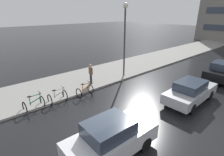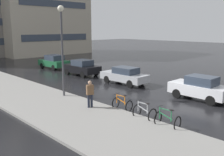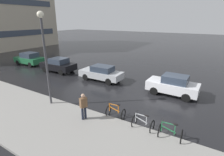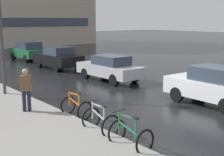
# 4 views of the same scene
# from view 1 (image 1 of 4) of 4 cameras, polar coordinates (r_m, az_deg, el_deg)

# --- Properties ---
(ground_plane) EXTENTS (140.00, 140.00, 0.00)m
(ground_plane) POSITION_cam_1_polar(r_m,az_deg,el_deg) (9.45, -4.85, -15.21)
(ground_plane) COLOR black
(sidewalk_kerb) EXTENTS (4.80, 60.00, 0.14)m
(sidewalk_kerb) POSITION_cam_1_polar(r_m,az_deg,el_deg) (19.67, 8.38, 4.57)
(sidewalk_kerb) COLOR gray
(sidewalk_kerb) RESTS_ON ground
(bicycle_nearest) EXTENTS (0.78, 1.16, 1.00)m
(bicycle_nearest) POSITION_cam_1_polar(r_m,az_deg,el_deg) (11.54, -24.19, -7.64)
(bicycle_nearest) COLOR black
(bicycle_nearest) RESTS_ON ground
(bicycle_second) EXTENTS (0.73, 1.09, 0.97)m
(bicycle_second) POSITION_cam_1_polar(r_m,az_deg,el_deg) (11.86, -17.36, -5.85)
(bicycle_second) COLOR black
(bicycle_second) RESTS_ON ground
(bicycle_third) EXTENTS (0.76, 1.11, 0.95)m
(bicycle_third) POSITION_cam_1_polar(r_m,az_deg,el_deg) (12.38, -8.86, -4.01)
(bicycle_third) COLOR black
(bicycle_third) RESTS_ON ground
(car_white) EXTENTS (1.78, 3.88, 1.62)m
(car_white) POSITION_cam_1_polar(r_m,az_deg,el_deg) (7.41, -0.30, -19.00)
(car_white) COLOR silver
(car_white) RESTS_ON ground
(car_silver) EXTENTS (1.79, 4.30, 1.48)m
(car_silver) POSITION_cam_1_polar(r_m,az_deg,el_deg) (12.32, 24.23, -4.00)
(car_silver) COLOR #B2B5BA
(car_silver) RESTS_ON ground
(car_black) EXTENTS (2.05, 4.07, 1.58)m
(car_black) POSITION_cam_1_polar(r_m,az_deg,el_deg) (17.58, 32.41, 1.89)
(car_black) COLOR black
(car_black) RESTS_ON ground
(pedestrian) EXTENTS (0.46, 0.37, 1.74)m
(pedestrian) POSITION_cam_1_polar(r_m,az_deg,el_deg) (13.85, -6.97, 1.53)
(pedestrian) COLOR #1E2333
(pedestrian) RESTS_ON ground
(streetlamp) EXTENTS (0.42, 0.42, 6.19)m
(streetlamp) POSITION_cam_1_polar(r_m,az_deg,el_deg) (14.94, 4.20, 15.36)
(streetlamp) COLOR #424247
(streetlamp) RESTS_ON ground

